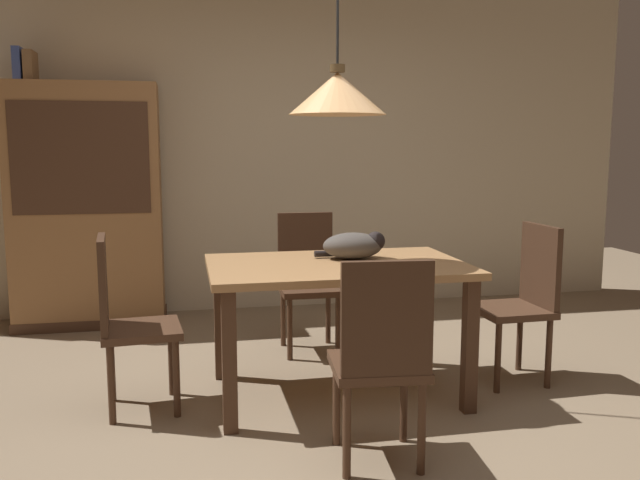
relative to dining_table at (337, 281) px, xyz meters
name	(u,v)px	position (x,y,z in m)	size (l,w,h in m)	color
ground	(341,431)	(-0.09, -0.49, -0.65)	(10.00, 10.00, 0.00)	#847056
back_wall	(269,138)	(-0.09, 2.16, 0.80)	(6.40, 0.10, 2.90)	beige
dining_table	(337,281)	(0.00, 0.00, 0.00)	(1.40, 0.90, 0.75)	#A87A4C
chair_right_side	(523,296)	(1.13, 0.00, -0.14)	(0.41, 0.41, 0.93)	#472D1E
chair_near_front	(381,354)	(-0.01, -0.88, -0.14)	(0.43, 0.43, 0.93)	#472D1E
chair_far_back	(308,275)	(0.00, 0.88, -0.14)	(0.40, 0.40, 0.93)	#472D1E
chair_left_side	(125,316)	(-1.13, -0.01, -0.14)	(0.44, 0.44, 0.93)	#472D1E
cat_sleeping	(355,245)	(0.13, 0.11, 0.18)	(0.39, 0.24, 0.16)	#4C4742
pendant_lamp	(337,93)	(0.00, 0.00, 1.01)	(0.52, 0.52, 1.30)	#E0A86B
hutch_bookcase	(88,211)	(-1.54, 1.83, 0.24)	(1.12, 0.45, 1.85)	olive
book_blue_wide	(20,65)	(-1.96, 1.83, 1.32)	(0.06, 0.24, 0.24)	#384C93
book_brown_thick	(31,66)	(-1.88, 1.83, 1.31)	(0.06, 0.24, 0.22)	brown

